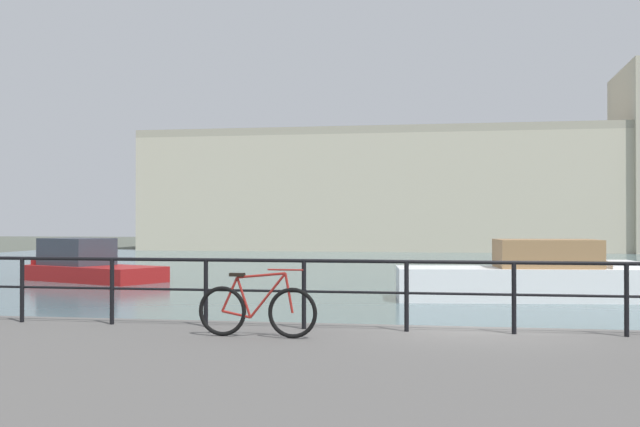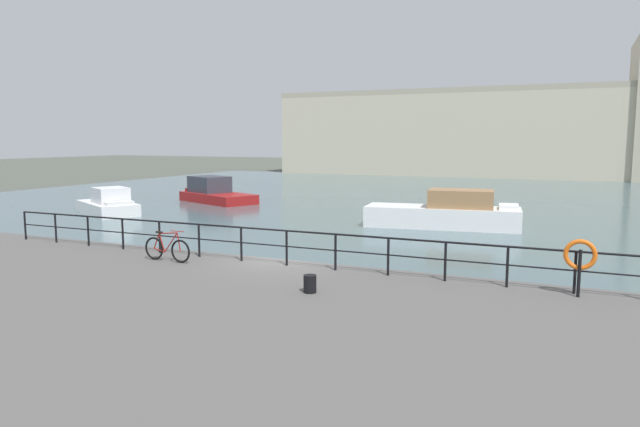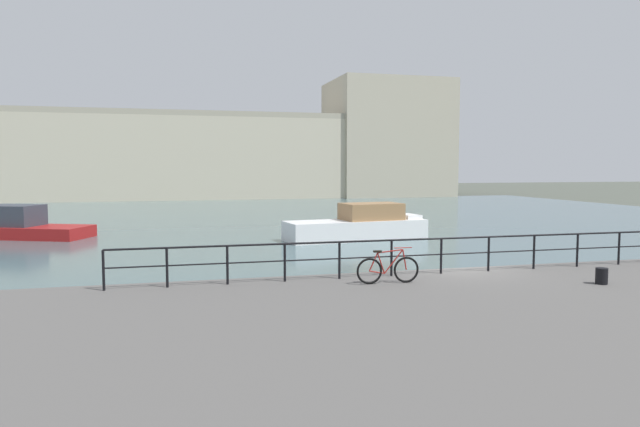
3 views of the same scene
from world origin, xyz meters
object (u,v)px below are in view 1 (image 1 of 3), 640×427
(parked_bicycle, at_px, (257,310))
(harbor_building, at_px, (541,184))
(moored_small_launch, at_px, (87,265))
(moored_red_daysailer, at_px, (526,277))

(parked_bicycle, bearing_deg, harbor_building, 84.15)
(moored_small_launch, xyz_separation_m, parked_bicycle, (14.18, -23.35, 0.75))
(moored_small_launch, xyz_separation_m, moored_red_daysailer, (19.23, -5.88, 0.10))
(moored_red_daysailer, bearing_deg, parked_bicycle, -113.29)
(moored_red_daysailer, bearing_deg, moored_small_launch, 155.83)
(moored_small_launch, bearing_deg, moored_red_daysailer, -173.61)
(moored_small_launch, bearing_deg, harbor_building, -96.48)
(harbor_building, distance_m, parked_bicycle, 66.49)
(harbor_building, distance_m, moored_small_launch, 48.99)
(moored_small_launch, height_order, parked_bicycle, parked_bicycle)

